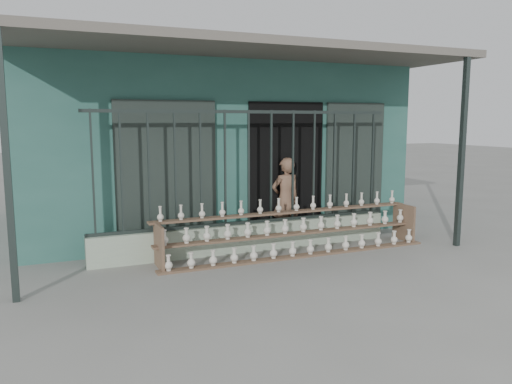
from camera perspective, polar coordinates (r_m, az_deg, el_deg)
name	(u,v)px	position (r m, az deg, el deg)	size (l,w,h in m)	color
ground	(284,273)	(6.97, 3.25, -9.26)	(60.00, 60.00, 0.00)	slate
workshop_building	(196,143)	(10.62, -6.83, 5.62)	(7.40, 6.60, 3.21)	#2A594F
parapet_wall	(249,237)	(8.06, -0.84, -5.18)	(5.00, 0.20, 0.45)	#9CAF96
security_fence	(249,168)	(7.87, -0.85, 2.80)	(5.00, 0.04, 1.80)	#283330
shelf_rack	(295,231)	(7.91, 4.45, -4.43)	(4.50, 0.68, 0.85)	brown
elderly_woman	(286,200)	(8.63, 3.40, -0.88)	(0.53, 0.35, 1.46)	brown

